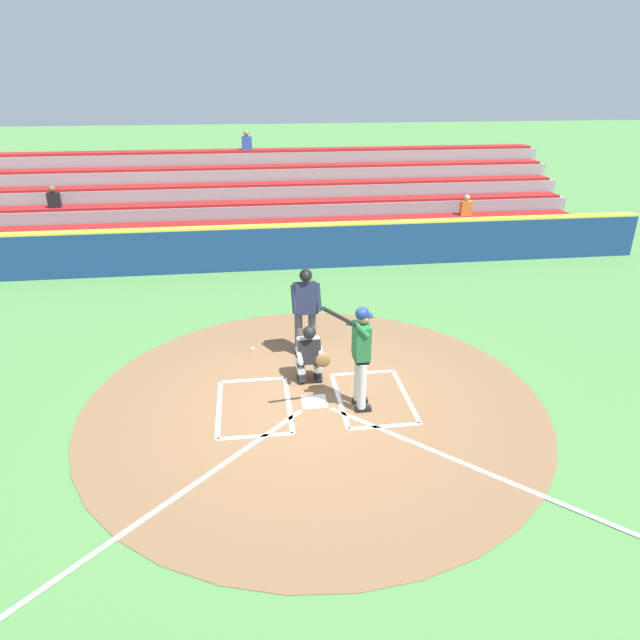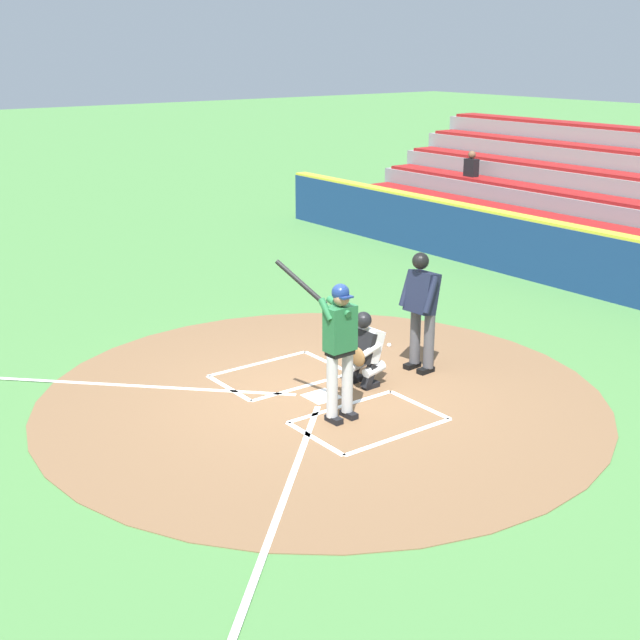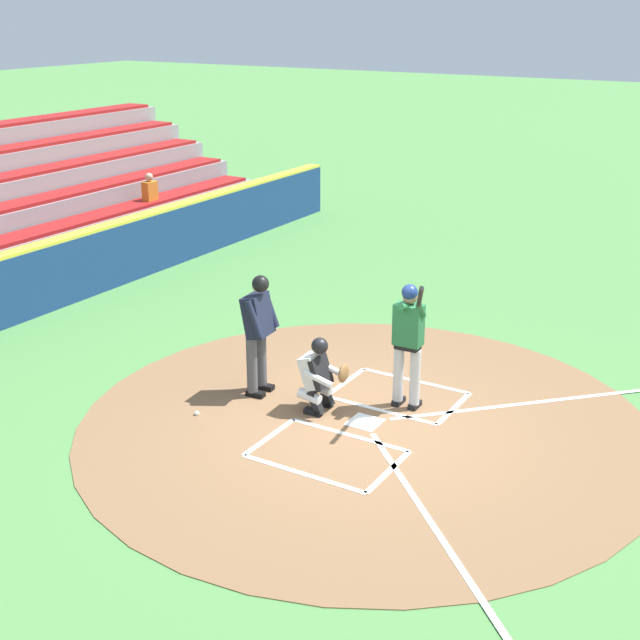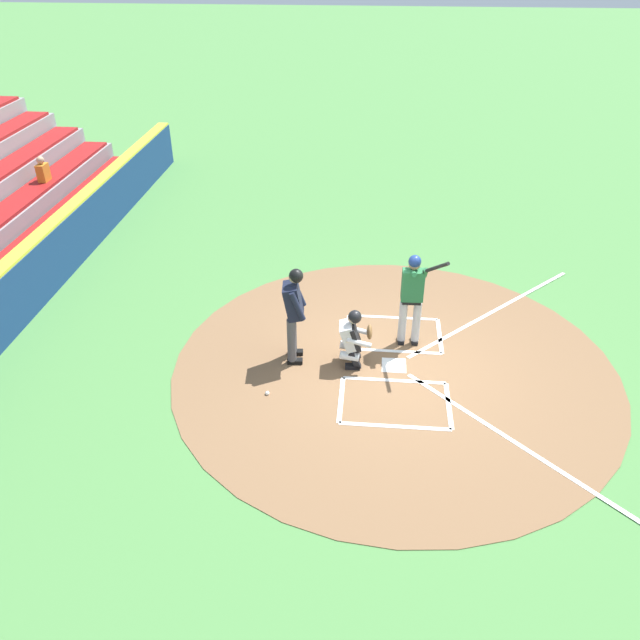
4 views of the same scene
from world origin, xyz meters
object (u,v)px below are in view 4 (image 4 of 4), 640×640
(batter, at_px, (413,294))
(baseball, at_px, (267,393))
(plate_umpire, at_px, (294,309))
(catcher, at_px, (353,336))

(batter, bearing_deg, baseball, -54.01)
(batter, distance_m, plate_umpire, 2.21)
(catcher, height_order, plate_umpire, plate_umpire)
(batter, xyz_separation_m, plate_umpire, (0.69, -2.10, -0.02))
(baseball, bearing_deg, plate_umpire, 162.62)
(batter, distance_m, baseball, 3.20)
(batter, height_order, catcher, batter)
(batter, relative_size, catcher, 1.88)
(batter, height_order, baseball, batter)
(baseball, bearing_deg, batter, 125.99)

